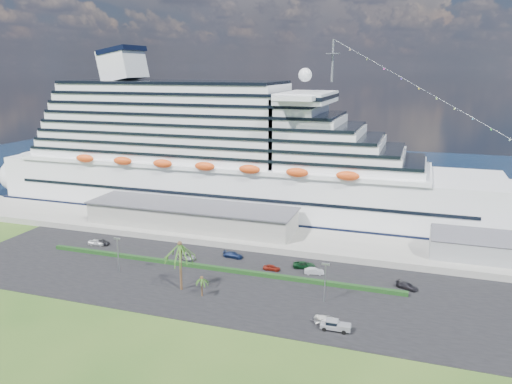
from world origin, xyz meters
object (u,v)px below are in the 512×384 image
(parked_car_3, at_px, (233,255))
(pickup_truck, at_px, (335,325))
(cruise_ship, at_px, (232,161))
(boat_trailer, at_px, (328,320))

(parked_car_3, xyz_separation_m, pickup_truck, (30.13, -27.24, 0.33))
(cruise_ship, bearing_deg, pickup_truck, -55.65)
(cruise_ship, distance_m, pickup_truck, 82.17)
(parked_car_3, bearing_deg, cruise_ship, 26.14)
(pickup_truck, relative_size, boat_trailer, 0.91)
(parked_car_3, bearing_deg, boat_trailer, -127.51)
(cruise_ship, relative_size, boat_trailer, 31.56)
(cruise_ship, height_order, boat_trailer, cruise_ship)
(cruise_ship, xyz_separation_m, boat_trailer, (43.96, -65.35, -15.46))
(parked_car_3, distance_m, boat_trailer, 38.61)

